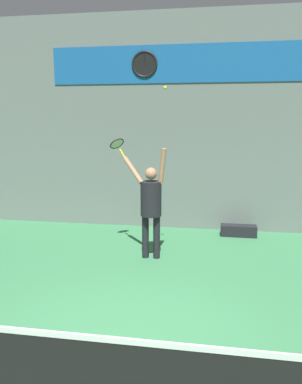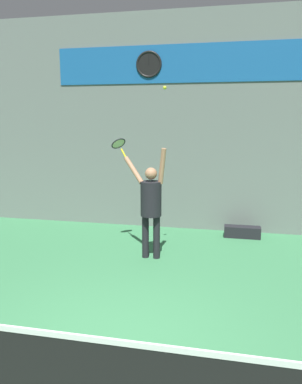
% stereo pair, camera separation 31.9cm
% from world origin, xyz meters
% --- Properties ---
extents(ground_plane, '(18.00, 18.00, 0.00)m').
position_xyz_m(ground_plane, '(0.00, 0.00, 0.00)').
color(ground_plane, '#387A4C').
extents(back_wall, '(18.00, 0.10, 5.00)m').
position_xyz_m(back_wall, '(0.00, 5.17, 2.50)').
color(back_wall, slate).
rests_on(back_wall, ground_plane).
extents(sponsor_banner, '(5.67, 0.02, 0.84)m').
position_xyz_m(sponsor_banner, '(0.00, 5.11, 3.84)').
color(sponsor_banner, '#195B9E').
extents(scoreboard_clock, '(0.60, 0.05, 0.60)m').
position_xyz_m(scoreboard_clock, '(-0.64, 5.09, 3.84)').
color(scoreboard_clock, black).
extents(tennis_player, '(0.92, 0.56, 2.10)m').
position_xyz_m(tennis_player, '(-0.16, 3.03, 1.09)').
color(tennis_player, black).
rests_on(tennis_player, ground_plane).
extents(tennis_racket, '(0.40, 0.38, 0.39)m').
position_xyz_m(tennis_racket, '(-0.90, 3.48, 2.12)').
color(tennis_racket, yellow).
extents(tennis_ball, '(0.06, 0.06, 0.06)m').
position_xyz_m(tennis_ball, '(0.11, 2.91, 3.14)').
color(tennis_ball, '#CCDB2D').
extents(equipment_bag, '(0.80, 0.27, 0.25)m').
position_xyz_m(equipment_bag, '(1.59, 4.67, 0.13)').
color(equipment_bag, black).
rests_on(equipment_bag, ground_plane).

